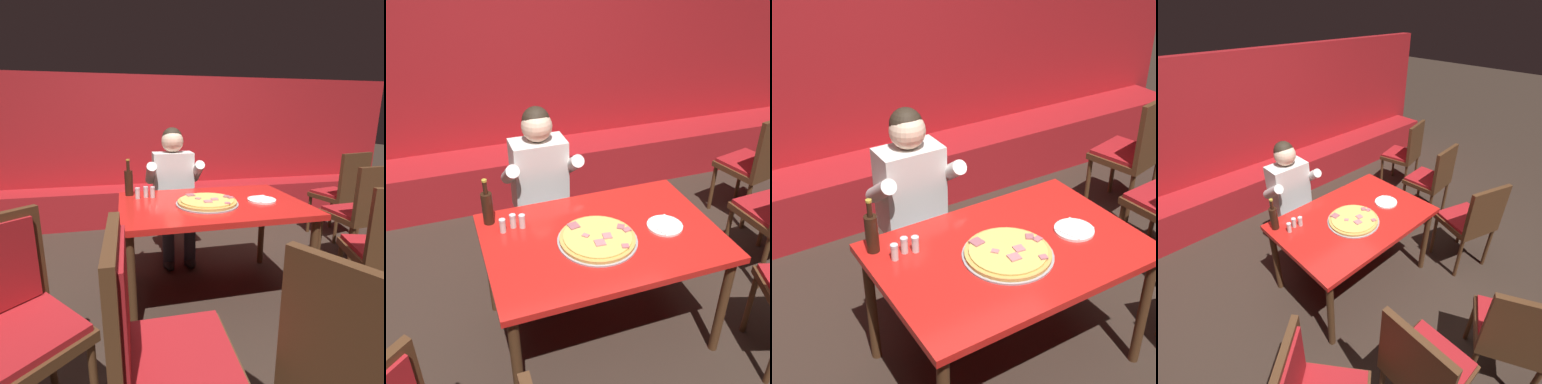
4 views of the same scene
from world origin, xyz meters
The scene contains 16 objects.
ground_plane centered at (0.00, 0.00, 0.00)m, with size 24.00×24.00×0.00m, color #33261E.
booth_wall_panel centered at (0.00, 2.18, 0.95)m, with size 6.80×0.16×1.90m, color #A3191E.
booth_bench centered at (0.00, 1.86, 0.23)m, with size 6.46×0.48×0.46m, color #A3191E.
main_dining_table centered at (0.00, 0.00, 0.68)m, with size 1.34×0.91×0.76m.
pizza centered at (-0.05, -0.05, 0.78)m, with size 0.45×0.45×0.05m.
plate_white_paper centered at (0.38, -0.05, 0.77)m, with size 0.21×0.21×0.02m.
beer_bottle centered at (-0.59, 0.34, 0.87)m, with size 0.07×0.07×0.29m.
shaker_black_pepper centered at (-0.46, 0.24, 0.80)m, with size 0.04×0.04×0.09m.
shaker_oregano centered at (-0.41, 0.22, 0.80)m, with size 0.04×0.04×0.09m.
shaker_parmesan centered at (-0.53, 0.22, 0.80)m, with size 0.04×0.04×0.09m.
diner_seated_blue_shirt centered at (-0.16, 0.70, 0.71)m, with size 0.53×0.53×1.27m.
dining_chair_far_left centered at (1.78, 0.77, 0.58)m, with size 0.53×0.53×1.00m.
dining_chair_by_booth centered at (-0.55, -1.15, 0.60)m, with size 0.45×0.45×1.02m.
dining_chair_side_aisle centered at (0.07, -1.42, 0.58)m, with size 0.60×0.60×1.00m.
dining_chair_near_left centered at (1.42, 0.09, 0.58)m, with size 0.47×0.47×0.98m.
dining_chair_near_right centered at (0.98, -0.65, 0.59)m, with size 0.55×0.55×0.99m.
Camera 4 is at (-1.47, -1.53, 2.38)m, focal length 28.00 mm.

